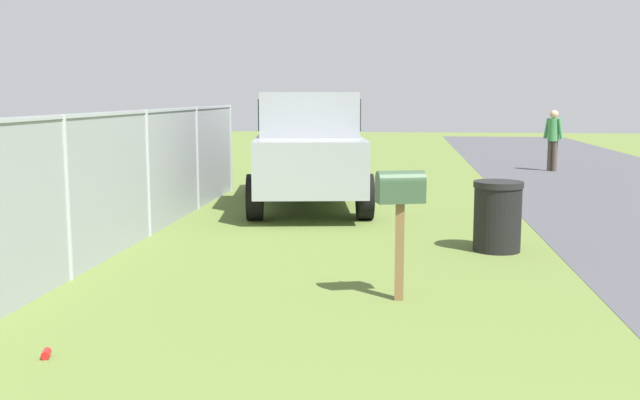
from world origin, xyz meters
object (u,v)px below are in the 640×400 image
Objects in this scene: pickup_truck at (309,147)px; trash_bin at (497,216)px; mailbox at (400,198)px; pedestrian at (553,136)px.

trash_bin is (-3.66, -2.96, -0.64)m from pickup_truck.
pickup_truck is (6.16, 1.69, 0.06)m from mailbox.
trash_bin is (2.50, -1.27, -0.57)m from mailbox.
pickup_truck reaches higher than trash_bin.
pickup_truck is at bearing -1.04° from mailbox.
pickup_truck is 3.19× the size of pedestrian.
mailbox is 1.41× the size of trash_bin.
pedestrian reaches higher than trash_bin.
pickup_truck reaches higher than mailbox.
mailbox is 6.39m from pickup_truck.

